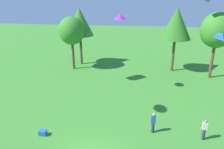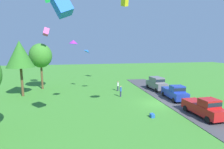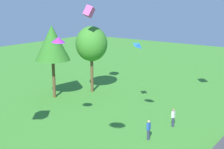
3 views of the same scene
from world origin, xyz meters
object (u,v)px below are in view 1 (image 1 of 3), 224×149
object	(u,v)px
cooler_box	(43,133)
tree_far_left	(72,31)
person_beside_suv	(204,129)
kite_delta_near_flag	(120,17)
person_watching_sky	(153,123)
tree_lone_near	(80,22)
kite_diamond_topmost	(222,36)
tree_center_back	(176,24)
tree_left_of_center	(217,30)

from	to	relation	value
cooler_box	tree_far_left	bearing A→B (deg)	97.61
person_beside_suv	kite_delta_near_flag	bearing A→B (deg)	134.44
person_watching_sky	cooler_box	bearing A→B (deg)	-170.41
tree_far_left	cooler_box	bearing A→B (deg)	-82.39
person_watching_sky	kite_delta_near_flag	size ratio (longest dim) A/B	1.51
tree_lone_near	kite_diamond_topmost	size ratio (longest dim) A/B	8.26
tree_lone_near	kite_diamond_topmost	bearing A→B (deg)	-36.86
tree_center_back	tree_left_of_center	size ratio (longest dim) A/B	1.04
person_beside_suv	tree_far_left	bearing A→B (deg)	134.78
tree_far_left	kite_diamond_topmost	distance (m)	18.72
tree_far_left	tree_lone_near	world-z (taller)	tree_lone_near
tree_lone_near	kite_diamond_topmost	xyz separation A→B (m)	(15.58, -11.68, 0.61)
tree_center_back	kite_delta_near_flag	xyz separation A→B (m)	(-6.66, -8.11, 1.68)
person_watching_sky	kite_diamond_topmost	bearing A→B (deg)	39.23
cooler_box	kite_diamond_topmost	bearing A→B (deg)	23.10
person_watching_sky	tree_lone_near	size ratio (longest dim) A/B	0.21
tree_far_left	kite_diamond_topmost	xyz separation A→B (m)	(16.13, -9.38, 1.54)
kite_delta_near_flag	cooler_box	bearing A→B (deg)	-122.12
person_beside_suv	kite_delta_near_flag	distance (m)	12.44
tree_far_left	tree_lone_near	size ratio (longest dim) A/B	0.88
tree_lone_near	kite_diamond_topmost	distance (m)	19.48
tree_center_back	cooler_box	size ratio (longest dim) A/B	15.28
tree_left_of_center	person_beside_suv	bearing A→B (deg)	-107.25
person_watching_sky	cooler_box	size ratio (longest dim) A/B	3.05
cooler_box	kite_delta_near_flag	world-z (taller)	kite_delta_near_flag
tree_far_left	tree_left_of_center	size ratio (longest dim) A/B	0.89
person_beside_suv	tree_far_left	size ratio (longest dim) A/B	0.23
person_watching_sky	kite_diamond_topmost	world-z (taller)	kite_diamond_topmost
tree_center_back	cooler_box	distance (m)	21.10
person_watching_sky	cooler_box	world-z (taller)	person_watching_sky
tree_lone_near	kite_diamond_topmost	world-z (taller)	tree_lone_near
tree_lone_near	tree_left_of_center	distance (m)	18.15
tree_center_back	kite_delta_near_flag	size ratio (longest dim) A/B	7.55
cooler_box	kite_diamond_topmost	distance (m)	16.72
tree_left_of_center	cooler_box	distance (m)	22.44
tree_lone_near	cooler_box	size ratio (longest dim) A/B	14.89
tree_center_back	cooler_box	bearing A→B (deg)	-125.91
person_watching_sky	tree_left_of_center	distance (m)	15.89
tree_far_left	tree_left_of_center	xyz separation A→B (m)	(18.37, -1.14, 0.67)
tree_far_left	tree_center_back	xyz separation A→B (m)	(13.87, 0.92, 1.10)
cooler_box	kite_diamond_topmost	xyz separation A→B (m)	(14.08, 6.00, 6.74)
kite_diamond_topmost	cooler_box	bearing A→B (deg)	-156.90
tree_far_left	kite_diamond_topmost	world-z (taller)	tree_far_left
person_watching_sky	kite_delta_near_flag	distance (m)	10.50
tree_left_of_center	kite_delta_near_flag	distance (m)	12.86
person_watching_sky	tree_lone_near	world-z (taller)	tree_lone_near
kite_diamond_topmost	kite_delta_near_flag	world-z (taller)	kite_delta_near_flag
tree_center_back	tree_lone_near	bearing A→B (deg)	174.11
tree_center_back	cooler_box	world-z (taller)	tree_center_back
kite_diamond_topmost	kite_delta_near_flag	size ratio (longest dim) A/B	0.89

